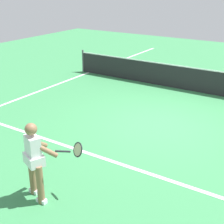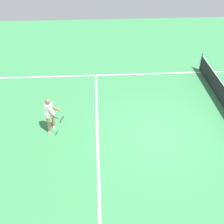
# 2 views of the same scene
# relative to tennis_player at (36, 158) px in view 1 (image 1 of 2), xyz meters

# --- Properties ---
(ground_plane) EXTENTS (28.28, 28.28, 0.00)m
(ground_plane) POSITION_rel_tennis_player_xyz_m (0.43, 4.36, -0.85)
(ground_plane) COLOR #38844C
(service_line_marking) EXTENTS (9.94, 0.10, 0.01)m
(service_line_marking) POSITION_rel_tennis_player_xyz_m (0.43, 1.86, -0.84)
(service_line_marking) COLOR white
(service_line_marking) RESTS_ON ground
(sideline_left_marking) EXTENTS (0.10, 19.75, 0.01)m
(sideline_left_marking) POSITION_rel_tennis_player_xyz_m (-4.54, 4.36, -0.84)
(sideline_left_marking) COLOR white
(sideline_left_marking) RESTS_ON ground
(court_net) EXTENTS (10.62, 0.08, 0.98)m
(court_net) POSITION_rel_tennis_player_xyz_m (0.43, 7.71, -0.39)
(court_net) COLOR #4C4C51
(court_net) RESTS_ON ground
(tennis_player) EXTENTS (1.01, 0.85, 1.55)m
(tennis_player) POSITION_rel_tennis_player_xyz_m (0.00, 0.00, 0.00)
(tennis_player) COLOR #8C6647
(tennis_player) RESTS_ON ground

